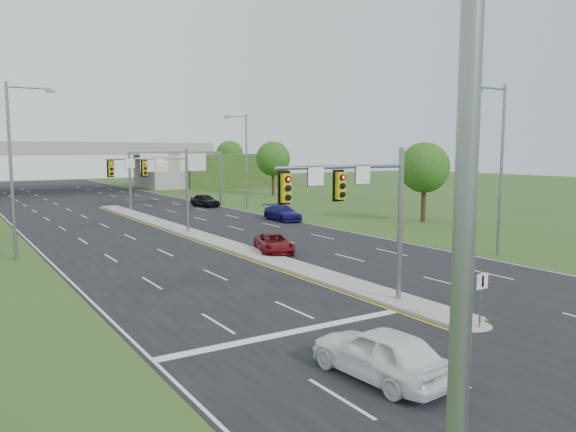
{
  "coord_description": "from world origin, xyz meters",
  "views": [
    {
      "loc": [
        -17.47,
        -18.36,
        6.91
      ],
      "look_at": [
        0.05,
        9.5,
        3.0
      ],
      "focal_mm": 35.0,
      "sensor_mm": 36.0,
      "label": 1
    }
  ],
  "objects_px": {
    "sign_gantry": "(176,164)",
    "car_far_b": "(282,213)",
    "overpass": "(60,170)",
    "signal_mast_far": "(160,177)",
    "signal_mast_near": "(362,202)",
    "keep_right_sign": "(481,291)",
    "car_white": "(380,353)",
    "car_far_a": "(274,243)",
    "car_far_c": "(205,200)"
  },
  "relations": [
    {
      "from": "overpass",
      "to": "keep_right_sign",
      "type": "bearing_deg",
      "value": -90.0
    },
    {
      "from": "overpass",
      "to": "car_far_a",
      "type": "relative_size",
      "value": 17.6
    },
    {
      "from": "signal_mast_near",
      "to": "car_far_a",
      "type": "relative_size",
      "value": 1.54
    },
    {
      "from": "signal_mast_far",
      "to": "keep_right_sign",
      "type": "distance_m",
      "value": 29.71
    },
    {
      "from": "car_far_a",
      "to": "keep_right_sign",
      "type": "bearing_deg",
      "value": -75.67
    },
    {
      "from": "keep_right_sign",
      "to": "car_far_a",
      "type": "bearing_deg",
      "value": 85.26
    },
    {
      "from": "signal_mast_far",
      "to": "car_far_c",
      "type": "relative_size",
      "value": 1.54
    },
    {
      "from": "signal_mast_near",
      "to": "car_white",
      "type": "relative_size",
      "value": 1.49
    },
    {
      "from": "sign_gantry",
      "to": "car_far_a",
      "type": "relative_size",
      "value": 2.55
    },
    {
      "from": "car_white",
      "to": "car_far_b",
      "type": "relative_size",
      "value": 0.92
    },
    {
      "from": "keep_right_sign",
      "to": "car_far_c",
      "type": "xyz_separation_m",
      "value": [
        10.01,
        48.77,
        -0.72
      ]
    },
    {
      "from": "signal_mast_far",
      "to": "sign_gantry",
      "type": "height_order",
      "value": "signal_mast_far"
    },
    {
      "from": "signal_mast_far",
      "to": "keep_right_sign",
      "type": "relative_size",
      "value": 3.18
    },
    {
      "from": "overpass",
      "to": "car_far_b",
      "type": "bearing_deg",
      "value": -78.08
    },
    {
      "from": "car_far_b",
      "to": "car_far_c",
      "type": "bearing_deg",
      "value": 95.62
    },
    {
      "from": "signal_mast_far",
      "to": "car_white",
      "type": "height_order",
      "value": "signal_mast_far"
    },
    {
      "from": "signal_mast_near",
      "to": "sign_gantry",
      "type": "relative_size",
      "value": 0.6
    },
    {
      "from": "overpass",
      "to": "signal_mast_far",
      "type": "bearing_deg",
      "value": -92.35
    },
    {
      "from": "car_far_c",
      "to": "keep_right_sign",
      "type": "bearing_deg",
      "value": -109.71
    },
    {
      "from": "signal_mast_far",
      "to": "overpass",
      "type": "distance_m",
      "value": 55.13
    },
    {
      "from": "keep_right_sign",
      "to": "car_far_a",
      "type": "xyz_separation_m",
      "value": [
        1.5,
        18.09,
        -0.86
      ]
    },
    {
      "from": "keep_right_sign",
      "to": "sign_gantry",
      "type": "height_order",
      "value": "sign_gantry"
    },
    {
      "from": "car_far_c",
      "to": "signal_mast_near",
      "type": "bearing_deg",
      "value": -113.6
    },
    {
      "from": "signal_mast_near",
      "to": "keep_right_sign",
      "type": "bearing_deg",
      "value": -63.06
    },
    {
      "from": "sign_gantry",
      "to": "car_far_b",
      "type": "distance_m",
      "value": 18.11
    },
    {
      "from": "car_far_a",
      "to": "car_far_c",
      "type": "xyz_separation_m",
      "value": [
        8.51,
        30.68,
        0.14
      ]
    },
    {
      "from": "keep_right_sign",
      "to": "car_far_c",
      "type": "bearing_deg",
      "value": 78.4
    },
    {
      "from": "keep_right_sign",
      "to": "car_far_c",
      "type": "height_order",
      "value": "keep_right_sign"
    },
    {
      "from": "signal_mast_far",
      "to": "overpass",
      "type": "bearing_deg",
      "value": 87.65
    },
    {
      "from": "signal_mast_near",
      "to": "signal_mast_far",
      "type": "distance_m",
      "value": 25.0
    },
    {
      "from": "keep_right_sign",
      "to": "car_white",
      "type": "xyz_separation_m",
      "value": [
        -6.44,
        -1.52,
        -0.69
      ]
    },
    {
      "from": "signal_mast_near",
      "to": "car_far_c",
      "type": "height_order",
      "value": "signal_mast_near"
    },
    {
      "from": "sign_gantry",
      "to": "car_far_a",
      "type": "height_order",
      "value": "sign_gantry"
    },
    {
      "from": "car_white",
      "to": "car_far_a",
      "type": "xyz_separation_m",
      "value": [
        7.94,
        19.61,
        -0.17
      ]
    },
    {
      "from": "overpass",
      "to": "car_far_b",
      "type": "xyz_separation_m",
      "value": [
        11.0,
        -52.09,
        -2.79
      ]
    },
    {
      "from": "signal_mast_far",
      "to": "sign_gantry",
      "type": "relative_size",
      "value": 0.6
    },
    {
      "from": "car_far_a",
      "to": "signal_mast_far",
      "type": "bearing_deg",
      "value": 127.4
    },
    {
      "from": "sign_gantry",
      "to": "car_far_b",
      "type": "xyz_separation_m",
      "value": [
        4.32,
        -17.01,
        -4.48
      ]
    },
    {
      "from": "sign_gantry",
      "to": "car_far_c",
      "type": "distance_m",
      "value": 5.6
    },
    {
      "from": "signal_mast_near",
      "to": "car_far_c",
      "type": "distance_m",
      "value": 46.15
    },
    {
      "from": "sign_gantry",
      "to": "signal_mast_far",
      "type": "bearing_deg",
      "value": -114.11
    },
    {
      "from": "car_far_a",
      "to": "car_far_b",
      "type": "distance_m",
      "value": 17.21
    },
    {
      "from": "car_far_a",
      "to": "car_far_c",
      "type": "distance_m",
      "value": 31.84
    },
    {
      "from": "signal_mast_near",
      "to": "signal_mast_far",
      "type": "xyz_separation_m",
      "value": [
        0.0,
        25.0,
        0.0
      ]
    },
    {
      "from": "keep_right_sign",
      "to": "car_far_a",
      "type": "height_order",
      "value": "keep_right_sign"
    },
    {
      "from": "signal_mast_far",
      "to": "car_far_b",
      "type": "bearing_deg",
      "value": 12.69
    },
    {
      "from": "sign_gantry",
      "to": "overpass",
      "type": "distance_m",
      "value": 35.75
    },
    {
      "from": "signal_mast_near",
      "to": "overpass",
      "type": "distance_m",
      "value": 80.11
    },
    {
      "from": "sign_gantry",
      "to": "car_far_b",
      "type": "relative_size",
      "value": 2.27
    },
    {
      "from": "car_far_a",
      "to": "car_far_c",
      "type": "relative_size",
      "value": 1.0
    }
  ]
}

